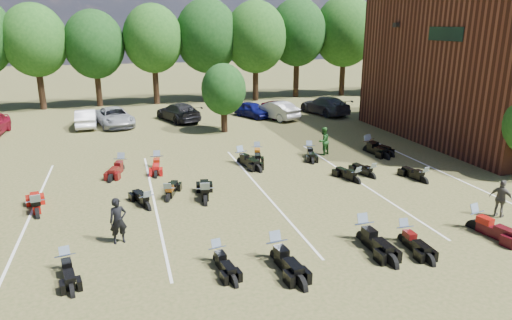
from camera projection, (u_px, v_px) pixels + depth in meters
name	position (u px, v px, depth m)	size (l,w,h in m)	color
ground	(348.00, 206.00, 19.64)	(160.00, 160.00, 0.00)	brown
car_1	(86.00, 118.00, 34.68)	(1.45, 4.15, 1.37)	silver
car_2	(114.00, 117.00, 35.09)	(2.32, 5.04, 1.40)	gray
car_3	(178.00, 112.00, 36.92)	(2.04, 5.01, 1.45)	black
car_4	(253.00, 110.00, 38.43)	(1.51, 3.76, 1.28)	#0B0D4F
car_5	(275.00, 110.00, 37.67)	(1.56, 4.48, 1.48)	#B1B0AC
car_6	(279.00, 109.00, 38.69)	(2.11, 4.57, 1.27)	#5C051A
car_7	(325.00, 105.00, 39.69)	(2.16, 5.32, 1.54)	#393A3E
person_black	(118.00, 221.00, 16.16)	(0.62, 0.40, 1.69)	black
person_green	(323.00, 141.00, 27.22)	(0.82, 0.64, 1.69)	#286927
person_grey	(501.00, 199.00, 18.39)	(0.92, 0.38, 1.57)	#545148
motorcycle_0	(67.00, 271.00, 14.50)	(0.64, 2.02, 1.13)	black
motorcycle_2	(217.00, 263.00, 15.01)	(0.64, 2.00, 1.12)	black
motorcycle_3	(276.00, 260.00, 15.18)	(0.79, 2.47, 1.38)	black
motorcycle_4	(363.00, 241.00, 16.52)	(0.81, 2.53, 1.41)	black
motorcycle_5	(403.00, 242.00, 16.43)	(0.69, 2.17, 1.21)	black
motorcycle_6	(474.00, 229.00, 17.48)	(0.79, 2.48, 1.38)	#3C080F
motorcycle_7	(38.00, 216.00, 18.62)	(0.78, 2.45, 1.37)	maroon
motorcycle_8	(169.00, 200.00, 20.33)	(0.68, 2.12, 1.18)	black
motorcycle_9	(148.00, 209.00, 19.38)	(0.67, 2.10, 1.17)	black
motorcycle_10	(206.00, 203.00, 19.97)	(0.81, 2.53, 1.41)	black
motorcycle_11	(371.00, 178.00, 23.30)	(0.65, 2.04, 1.14)	black
motorcycle_12	(423.00, 183.00, 22.61)	(0.67, 2.11, 1.18)	black
motorcycle_13	(356.00, 183.00, 22.60)	(0.67, 2.09, 1.17)	black
motorcycle_14	(122.00, 171.00, 24.47)	(0.76, 2.39, 1.33)	#4E0B0C
motorcycle_15	(157.00, 167.00, 25.04)	(0.73, 2.30, 1.28)	#A10B0C
motorcycle_16	(241.00, 163.00, 25.76)	(0.79, 2.47, 1.37)	black
motorcycle_17	(257.00, 157.00, 27.04)	(0.70, 2.20, 1.23)	black
motorcycle_18	(309.00, 155.00, 27.29)	(0.70, 2.20, 1.22)	black
motorcycle_19	(367.00, 151.00, 28.15)	(0.78, 2.44, 1.36)	black
motorcycle_20	(369.00, 150.00, 28.54)	(0.77, 2.41, 1.34)	black
tree_line	(203.00, 38.00, 44.23)	(56.00, 6.00, 9.79)	black
young_tree_midfield	(224.00, 89.00, 32.47)	(3.20, 3.20, 4.70)	black
parking_lines	(262.00, 190.00, 21.58)	(20.10, 14.00, 0.01)	silver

